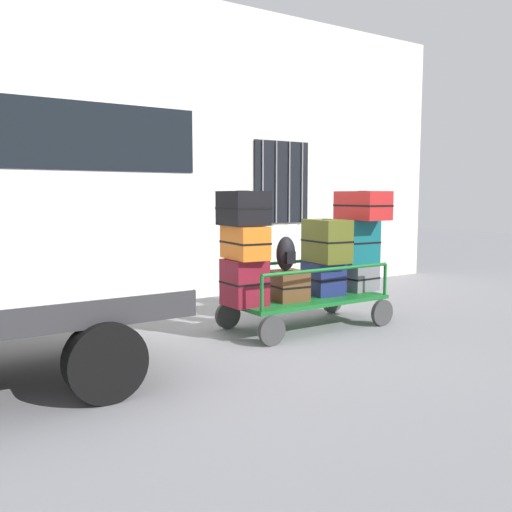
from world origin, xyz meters
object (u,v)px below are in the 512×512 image
at_px(suitcase_left_top, 243,208).
at_px(backpack, 286,254).
at_px(suitcase_left_bottom, 244,282).
at_px(suitcase_midleft_bottom, 288,285).
at_px(suitcase_midright_bottom, 359,278).
at_px(suitcase_midright_top, 363,205).
at_px(suitcase_left_middle, 245,242).
at_px(luggage_cart, 306,302).
at_px(suitcase_midright_middle, 361,243).
at_px(suitcase_center_middle, 327,241).
at_px(suitcase_center_bottom, 323,278).

relative_size(suitcase_left_top, backpack, 1.30).
xyz_separation_m(suitcase_left_bottom, suitcase_left_top, (-0.00, 0.03, 0.91)).
xyz_separation_m(suitcase_midleft_bottom, backpack, (-0.04, -0.00, 0.41)).
bearing_deg(suitcase_midright_bottom, suitcase_midleft_bottom, -178.32).
relative_size(suitcase_midleft_bottom, suitcase_midright_top, 0.62).
height_order(suitcase_left_middle, suitcase_midright_top, suitcase_midright_top).
height_order(suitcase_midleft_bottom, suitcase_midright_bottom, suitcase_midleft_bottom).
distance_m(luggage_cart, suitcase_midright_bottom, 1.01).
bearing_deg(suitcase_midright_middle, suitcase_midright_top, -90.00).
bearing_deg(suitcase_left_middle, suitcase_midright_top, -0.24).
height_order(suitcase_left_bottom, suitcase_midright_middle, suitcase_midright_middle).
xyz_separation_m(suitcase_center_middle, suitcase_midright_bottom, (0.65, 0.04, -0.56)).
xyz_separation_m(suitcase_center_bottom, backpack, (-0.69, -0.07, 0.38)).
distance_m(suitcase_center_middle, suitcase_midright_bottom, 0.86).
bearing_deg(backpack, suitcase_midright_top, 0.38).
bearing_deg(suitcase_left_top, suitcase_midleft_bottom, -4.44).
height_order(suitcase_left_bottom, suitcase_midright_bottom, suitcase_left_bottom).
distance_m(suitcase_midright_top, backpack, 1.47).
xyz_separation_m(suitcase_left_bottom, suitcase_midright_top, (1.95, -0.02, 0.92)).
xyz_separation_m(suitcase_left_top, suitcase_midright_bottom, (1.95, -0.01, -1.01)).
height_order(suitcase_left_bottom, suitcase_midleft_bottom, suitcase_left_bottom).
bearing_deg(suitcase_midleft_bottom, luggage_cart, 5.64).
distance_m(luggage_cart, suitcase_midright_top, 1.61).
distance_m(suitcase_center_bottom, suitcase_midright_top, 1.18).
bearing_deg(suitcase_midright_middle, suitcase_center_middle, -178.14).
distance_m(suitcase_midright_bottom, backpack, 1.40).
relative_size(suitcase_left_bottom, suitcase_left_middle, 0.84).
bearing_deg(backpack, suitcase_center_bottom, 5.78).
bearing_deg(suitcase_midright_bottom, suitcase_center_bottom, 177.64).
bearing_deg(suitcase_midright_middle, suitcase_midleft_bottom, -178.98).
height_order(suitcase_left_bottom, suitcase_center_bottom, suitcase_left_bottom).
relative_size(suitcase_center_middle, suitcase_midright_top, 0.86).
xyz_separation_m(suitcase_center_bottom, suitcase_midright_bottom, (0.65, -0.03, -0.04)).
xyz_separation_m(suitcase_left_middle, suitcase_center_bottom, (1.30, 0.05, -0.56)).
bearing_deg(luggage_cart, suitcase_left_top, 178.92).
xyz_separation_m(suitcase_left_bottom, suitcase_midright_middle, (1.95, -0.00, 0.40)).
xyz_separation_m(suitcase_midleft_bottom, suitcase_center_middle, (0.65, 0.00, 0.55)).
height_order(luggage_cart, backpack, backpack).
relative_size(suitcase_midright_bottom, suitcase_midright_middle, 0.75).
bearing_deg(suitcase_left_middle, suitcase_left_bottom, 90.00).
bearing_deg(suitcase_center_middle, suitcase_midright_bottom, 3.19).
relative_size(suitcase_midright_middle, backpack, 1.46).
height_order(suitcase_center_bottom, suitcase_center_middle, suitcase_center_middle).
relative_size(suitcase_left_top, suitcase_midright_middle, 0.90).
relative_size(suitcase_left_middle, suitcase_midright_middle, 1.07).
bearing_deg(backpack, luggage_cart, 5.78).
distance_m(suitcase_left_middle, backpack, 0.64).
relative_size(suitcase_center_middle, suitcase_midright_middle, 1.05).
relative_size(suitcase_center_middle, suitcase_midright_bottom, 1.40).
bearing_deg(suitcase_left_middle, backpack, -1.59).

